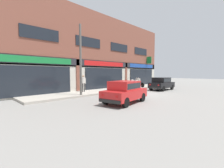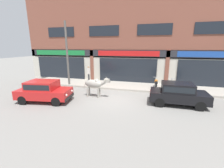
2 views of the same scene
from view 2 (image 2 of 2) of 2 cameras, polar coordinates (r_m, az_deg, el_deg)
name	(u,v)px [view 2 (image 2 of 2)]	position (r m, az deg, el deg)	size (l,w,h in m)	color
ground_plane	(115,99)	(10.92, 1.06, -5.79)	(90.00, 90.00, 0.00)	gray
sidewalk	(124,86)	(14.30, 4.65, -0.65)	(19.00, 2.90, 0.17)	#A8A093
shop_building	(128,42)	(15.52, 6.19, 15.57)	(23.00, 1.40, 8.72)	brown
cow	(95,84)	(11.18, -6.65, -0.02)	(2.15, 0.63, 1.61)	#9E998E
car_0	(178,93)	(10.55, 23.77, -3.08)	(3.62, 1.63, 1.46)	black
car_1	(44,90)	(11.24, -24.56, -2.15)	(3.78, 2.13, 1.46)	black
motorcycle_0	(156,84)	(13.57, 16.41, 0.07)	(0.52, 1.81, 0.88)	black
motorcycle_1	(171,85)	(13.55, 21.50, -0.37)	(0.62, 1.80, 0.88)	black
pedestrian	(89,72)	(15.66, -8.90, 4.52)	(0.34, 0.41, 1.60)	#2D2D33
utility_pole	(67,54)	(14.65, -16.72, 10.90)	(0.18, 0.18, 5.75)	#595651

